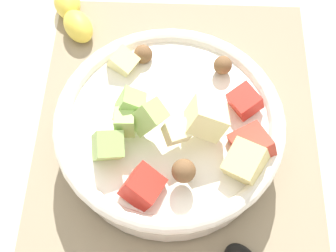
# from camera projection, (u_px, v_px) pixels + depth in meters

# --- Properties ---
(ground_plane) EXTENTS (2.40, 2.40, 0.00)m
(ground_plane) POSITION_uv_depth(u_px,v_px,m) (175.00, 140.00, 0.60)
(ground_plane) COLOR silver
(placemat) EXTENTS (0.44, 0.35, 0.01)m
(placemat) POSITION_uv_depth(u_px,v_px,m) (175.00, 139.00, 0.60)
(placemat) COLOR gray
(placemat) RESTS_ON ground_plane
(salad_bowl) EXTENTS (0.26, 0.26, 0.12)m
(salad_bowl) POSITION_uv_depth(u_px,v_px,m) (169.00, 130.00, 0.56)
(salad_bowl) COLOR white
(salad_bowl) RESTS_ON placemat
(banana_whole) EXTENTS (0.15, 0.08, 0.04)m
(banana_whole) POSITION_uv_depth(u_px,v_px,m) (69.00, 2.00, 0.69)
(banana_whole) COLOR yellow
(banana_whole) RESTS_ON ground_plane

